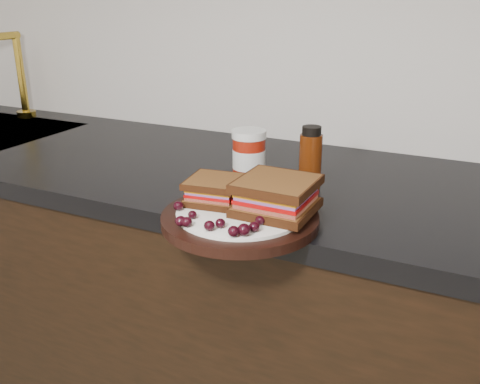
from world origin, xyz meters
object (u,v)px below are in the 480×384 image
(oil_bottle, at_px, (310,157))
(condiment_jar, at_px, (249,155))
(plate, at_px, (240,219))
(sandwich_left, at_px, (215,190))

(oil_bottle, bearing_deg, condiment_jar, -176.99)
(plate, xyz_separation_m, condiment_jar, (-0.09, 0.23, 0.05))
(plate, relative_size, condiment_jar, 2.55)
(condiment_jar, bearing_deg, oil_bottle, 3.01)
(plate, relative_size, oil_bottle, 2.14)
(condiment_jar, relative_size, oil_bottle, 0.84)
(plate, height_order, oil_bottle, oil_bottle)
(condiment_jar, xyz_separation_m, oil_bottle, (0.14, 0.01, 0.01))
(plate, xyz_separation_m, oil_bottle, (0.05, 0.23, 0.06))
(sandwich_left, bearing_deg, oil_bottle, 54.67)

